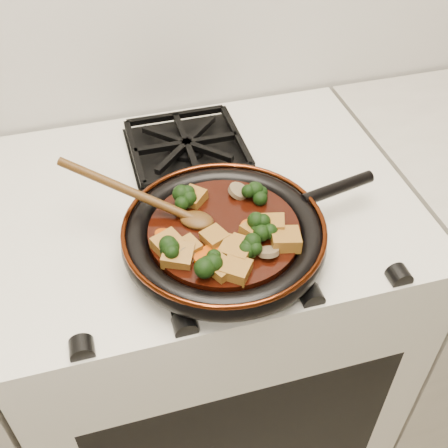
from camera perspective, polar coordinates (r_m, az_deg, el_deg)
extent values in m
cube|color=beige|center=(1.38, -1.57, -11.35)|extent=(0.76, 0.60, 0.90)
cylinder|color=black|center=(0.91, 0.00, -1.67)|extent=(0.30, 0.30, 0.01)
torus|color=black|center=(0.91, 0.00, -1.27)|extent=(0.33, 0.33, 0.04)
torus|color=#491C0A|center=(0.89, 0.00, -0.32)|extent=(0.33, 0.33, 0.01)
cylinder|color=black|center=(0.99, 11.47, 3.61)|extent=(0.14, 0.05, 0.02)
cylinder|color=black|center=(0.90, 0.00, -0.96)|extent=(0.24, 0.24, 0.02)
cube|color=brown|center=(0.83, -0.34, -4.56)|extent=(0.05, 0.05, 0.02)
cube|color=brown|center=(0.86, -5.78, -2.05)|extent=(0.05, 0.05, 0.03)
cube|color=brown|center=(0.89, 4.79, -0.19)|extent=(0.06, 0.05, 0.03)
cube|color=brown|center=(0.88, 3.04, -0.70)|extent=(0.05, 0.05, 0.02)
cube|color=brown|center=(0.85, -4.69, -3.23)|extent=(0.06, 0.06, 0.03)
cube|color=brown|center=(0.85, 1.70, -2.51)|extent=(0.06, 0.06, 0.03)
cube|color=brown|center=(0.87, 6.27, -1.58)|extent=(0.05, 0.05, 0.03)
cube|color=brown|center=(0.85, 1.24, -2.72)|extent=(0.06, 0.06, 0.02)
cube|color=brown|center=(0.82, 1.24, -4.69)|extent=(0.06, 0.06, 0.02)
cube|color=brown|center=(0.87, -0.93, -1.46)|extent=(0.05, 0.05, 0.03)
cube|color=brown|center=(0.86, -3.73, -2.44)|extent=(0.05, 0.05, 0.02)
cube|color=brown|center=(0.94, -3.10, 2.69)|extent=(0.05, 0.05, 0.03)
cylinder|color=#A73C04|center=(0.85, -1.33, -2.89)|extent=(0.03, 0.03, 0.01)
cylinder|color=#A73C04|center=(0.89, 2.61, -0.29)|extent=(0.03, 0.03, 0.01)
cylinder|color=#A73C04|center=(0.94, -3.06, 2.49)|extent=(0.03, 0.03, 0.02)
cylinder|color=#A73C04|center=(0.84, -2.07, -3.55)|extent=(0.03, 0.03, 0.01)
cylinder|color=#A73C04|center=(0.88, -6.10, -1.13)|extent=(0.03, 0.03, 0.02)
cylinder|color=brown|center=(0.86, -5.13, -2.15)|extent=(0.05, 0.05, 0.02)
cylinder|color=brown|center=(0.85, -3.86, -3.37)|extent=(0.04, 0.04, 0.03)
cylinder|color=brown|center=(0.95, 1.50, 3.36)|extent=(0.05, 0.05, 0.02)
cylinder|color=brown|center=(0.85, 4.53, -2.86)|extent=(0.04, 0.04, 0.02)
cylinder|color=brown|center=(0.83, -0.32, -4.42)|extent=(0.04, 0.04, 0.02)
ellipsoid|color=#44290E|center=(0.90, -2.78, 0.40)|extent=(0.07, 0.06, 0.02)
cylinder|color=#44290E|center=(0.92, -9.76, 3.39)|extent=(0.02, 0.02, 0.24)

